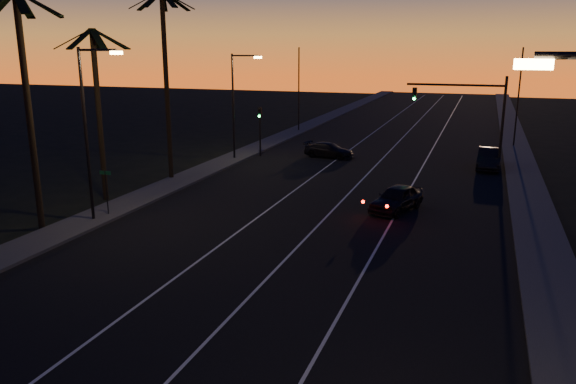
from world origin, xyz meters
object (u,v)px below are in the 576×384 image
at_px(right_car, 489,159).
at_px(signal_mast, 470,106).
at_px(cross_car, 329,150).
at_px(lead_car, 397,198).

bearing_deg(right_car, signal_mast, -147.78).
bearing_deg(cross_car, lead_car, -61.20).
relative_size(signal_mast, right_car, 1.49).
xyz_separation_m(right_car, cross_car, (-12.70, 0.36, -0.16)).
height_order(signal_mast, cross_car, signal_mast).
xyz_separation_m(signal_mast, lead_car, (-3.24, -12.70, -4.06)).
relative_size(signal_mast, cross_car, 1.60).
distance_m(right_car, cross_car, 12.71).
xyz_separation_m(signal_mast, right_car, (1.70, 1.07, -4.00)).
relative_size(lead_car, cross_car, 1.12).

